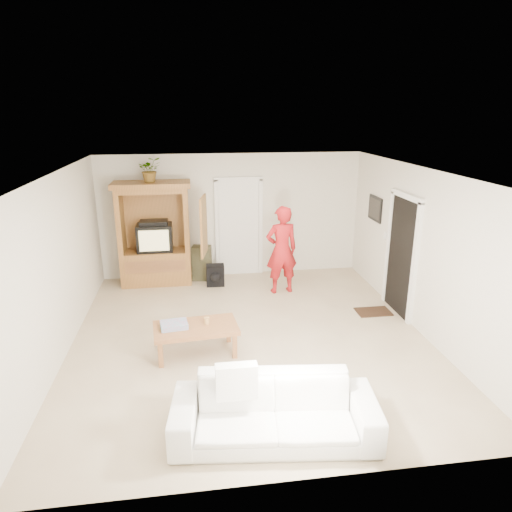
{
  "coord_description": "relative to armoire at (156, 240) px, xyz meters",
  "views": [
    {
      "loc": [
        -0.82,
        -6.47,
        3.44
      ],
      "look_at": [
        0.18,
        0.6,
        1.15
      ],
      "focal_mm": 32.0,
      "sensor_mm": 36.0,
      "label": 1
    }
  ],
  "objects": [
    {
      "name": "floor",
      "position": [
        1.58,
        -2.66,
        -0.91
      ],
      "size": [
        6.0,
        6.0,
        0.0
      ],
      "primitive_type": "plane",
      "color": "tan",
      "rests_on": "ground"
    },
    {
      "name": "ceiling",
      "position": [
        1.58,
        -2.66,
        1.69
      ],
      "size": [
        6.0,
        6.0,
        0.0
      ],
      "primitive_type": "plane",
      "rotation": [
        3.14,
        0.0,
        0.0
      ],
      "color": "white",
      "rests_on": "floor"
    },
    {
      "name": "wall_back",
      "position": [
        1.58,
        0.34,
        0.39
      ],
      "size": [
        5.5,
        0.0,
        5.5
      ],
      "primitive_type": "plane",
      "rotation": [
        1.57,
        0.0,
        0.0
      ],
      "color": "silver",
      "rests_on": "floor"
    },
    {
      "name": "wall_front",
      "position": [
        1.58,
        -5.66,
        0.39
      ],
      "size": [
        5.5,
        0.0,
        5.5
      ],
      "primitive_type": "plane",
      "rotation": [
        -1.57,
        0.0,
        0.0
      ],
      "color": "silver",
      "rests_on": "floor"
    },
    {
      "name": "wall_left",
      "position": [
        -1.17,
        -2.66,
        0.39
      ],
      "size": [
        0.0,
        6.0,
        6.0
      ],
      "primitive_type": "plane",
      "rotation": [
        1.57,
        0.0,
        1.57
      ],
      "color": "silver",
      "rests_on": "floor"
    },
    {
      "name": "wall_right",
      "position": [
        4.33,
        -2.66,
        0.39
      ],
      "size": [
        0.0,
        6.0,
        6.0
      ],
      "primitive_type": "plane",
      "rotation": [
        1.57,
        0.0,
        -1.57
      ],
      "color": "silver",
      "rests_on": "floor"
    },
    {
      "name": "armoire",
      "position": [
        0.0,
        0.0,
        0.0
      ],
      "size": [
        1.82,
        1.14,
        2.1
      ],
      "color": "#995F2F",
      "rests_on": "floor"
    },
    {
      "name": "door_back",
      "position": [
        1.73,
        0.31,
        0.11
      ],
      "size": [
        0.85,
        0.05,
        2.04
      ],
      "primitive_type": "cube",
      "color": "white",
      "rests_on": "floor"
    },
    {
      "name": "doorway_right",
      "position": [
        4.3,
        -2.06,
        0.11
      ],
      "size": [
        0.05,
        0.9,
        2.04
      ],
      "primitive_type": "cube",
      "color": "black",
      "rests_on": "floor"
    },
    {
      "name": "framed_picture",
      "position": [
        4.31,
        -0.76,
        0.69
      ],
      "size": [
        0.03,
        0.6,
        0.48
      ],
      "primitive_type": "cube",
      "color": "black",
      "rests_on": "wall_right"
    },
    {
      "name": "doormat",
      "position": [
        3.88,
        -2.06,
        -0.9
      ],
      "size": [
        0.6,
        0.4,
        0.02
      ],
      "primitive_type": "cube",
      "color": "#382316",
      "rests_on": "floor"
    },
    {
      "name": "plant",
      "position": [
        -0.02,
        -0.03,
        1.43
      ],
      "size": [
        0.51,
        0.46,
        0.48
      ],
      "primitive_type": "imported",
      "rotation": [
        0.0,
        0.0,
        0.22
      ],
      "color": "#4C7238",
      "rests_on": "armoire"
    },
    {
      "name": "man",
      "position": [
        2.43,
        -0.87,
        -0.04
      ],
      "size": [
        0.68,
        0.5,
        1.73
      ],
      "primitive_type": "imported",
      "rotation": [
        0.0,
        0.0,
        3.28
      ],
      "color": "#B3171C",
      "rests_on": "floor"
    },
    {
      "name": "sofa",
      "position": [
        1.54,
        -5.01,
        -0.58
      ],
      "size": [
        2.31,
        1.11,
        0.65
      ],
      "primitive_type": "imported",
      "rotation": [
        0.0,
        0.0,
        -0.11
      ],
      "color": "white",
      "rests_on": "floor"
    },
    {
      "name": "coffee_table",
      "position": [
        0.73,
        -3.07,
        -0.52
      ],
      "size": [
        1.26,
        0.77,
        0.45
      ],
      "rotation": [
        0.0,
        0.0,
        0.1
      ],
      "color": "#935F32",
      "rests_on": "floor"
    },
    {
      "name": "towel",
      "position": [
        0.42,
        -3.07,
        -0.42
      ],
      "size": [
        0.42,
        0.33,
        0.08
      ],
      "primitive_type": "cube",
      "rotation": [
        0.0,
        0.0,
        0.14
      ],
      "color": "#C84273",
      "rests_on": "coffee_table"
    },
    {
      "name": "candle",
      "position": [
        0.89,
        -3.02,
        -0.41
      ],
      "size": [
        0.08,
        0.08,
        0.1
      ],
      "primitive_type": "cylinder",
      "color": "tan",
      "rests_on": "coffee_table"
    },
    {
      "name": "backpack_black",
      "position": [
        1.16,
        -0.39,
        -0.69
      ],
      "size": [
        0.36,
        0.22,
        0.45
      ],
      "primitive_type": null,
      "rotation": [
        0.0,
        0.0,
        -0.02
      ],
      "color": "black",
      "rests_on": "floor"
    },
    {
      "name": "backpack_olive",
      "position": [
        0.91,
        0.06,
        -0.54
      ],
      "size": [
        0.44,
        0.36,
        0.73
      ],
      "primitive_type": null,
      "rotation": [
        0.0,
        0.0,
        -0.21
      ],
      "color": "#47442B",
      "rests_on": "floor"
    }
  ]
}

